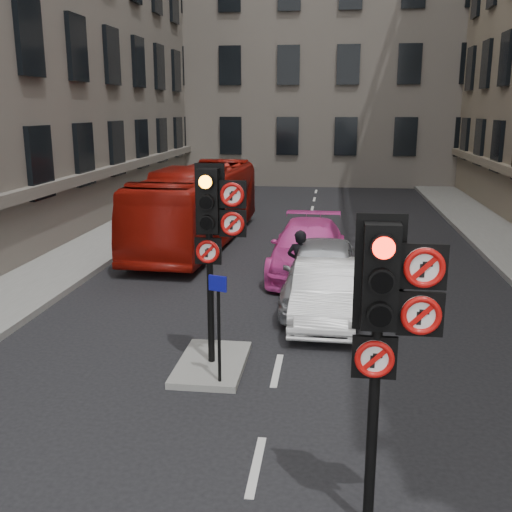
% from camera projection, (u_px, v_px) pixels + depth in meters
% --- Properties ---
extents(pavement_left, '(3.00, 50.00, 0.16)m').
position_uv_depth(pavement_left, '(65.00, 259.00, 18.41)').
color(pavement_left, gray).
rests_on(pavement_left, ground).
extents(centre_island, '(1.20, 2.00, 0.12)m').
position_uv_depth(centre_island, '(212.00, 364.00, 10.94)').
color(centre_island, gray).
rests_on(centre_island, ground).
extents(building_far, '(30.00, 14.00, 20.00)m').
position_uv_depth(building_far, '(324.00, 25.00, 40.18)').
color(building_far, slate).
rests_on(building_far, ground).
extents(signal_near, '(0.91, 0.40, 3.58)m').
position_uv_depth(signal_near, '(387.00, 311.00, 6.15)').
color(signal_near, black).
rests_on(signal_near, ground).
extents(signal_far, '(0.91, 0.40, 3.58)m').
position_uv_depth(signal_far, '(214.00, 222.00, 10.29)').
color(signal_far, black).
rests_on(signal_far, centre_island).
extents(car_silver, '(1.95, 4.58, 1.54)m').
position_uv_depth(car_silver, '(323.00, 272.00, 14.36)').
color(car_silver, '#B7BBC0').
rests_on(car_silver, ground).
extents(car_white, '(1.42, 3.90, 1.28)m').
position_uv_depth(car_white, '(325.00, 291.00, 13.33)').
color(car_white, white).
rests_on(car_white, ground).
extents(car_pink, '(2.16, 5.06, 1.45)m').
position_uv_depth(car_pink, '(308.00, 248.00, 17.05)').
color(car_pink, '#E744A9').
rests_on(car_pink, ground).
extents(bus_red, '(2.72, 9.74, 2.69)m').
position_uv_depth(bus_red, '(198.00, 206.00, 20.60)').
color(bus_red, '#9B130B').
rests_on(bus_red, ground).
extents(motorcycle, '(0.45, 1.50, 0.90)m').
position_uv_depth(motorcycle, '(328.00, 291.00, 14.00)').
color(motorcycle, black).
rests_on(motorcycle, ground).
extents(motorcyclist, '(0.69, 0.51, 1.74)m').
position_uv_depth(motorcyclist, '(300.00, 265.00, 14.69)').
color(motorcyclist, black).
rests_on(motorcyclist, ground).
extents(info_sign, '(0.31, 0.14, 1.86)m').
position_uv_depth(info_sign, '(219.00, 314.00, 9.82)').
color(info_sign, black).
rests_on(info_sign, centre_island).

